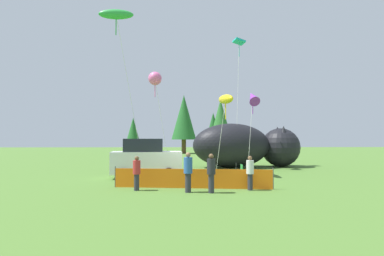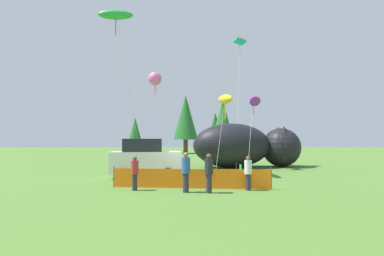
{
  "view_description": "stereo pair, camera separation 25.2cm",
  "coord_description": "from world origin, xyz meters",
  "px_view_note": "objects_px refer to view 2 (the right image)",
  "views": [
    {
      "loc": [
        -0.33,
        -17.12,
        2.4
      ],
      "look_at": [
        0.27,
        4.84,
        3.13
      ],
      "focal_mm": 28.0,
      "sensor_mm": 36.0,
      "label": 1
    },
    {
      "loc": [
        -0.08,
        -17.13,
        2.4
      ],
      "look_at": [
        0.27,
        4.84,
        3.13
      ],
      "focal_mm": 28.0,
      "sensor_mm": 36.0,
      "label": 2
    }
  ],
  "objects_px": {
    "inflatable_cat": "(245,147)",
    "spectator_in_red_shirt": "(209,172)",
    "spectator_in_white_shirt": "(248,172)",
    "kite_purple_delta": "(253,97)",
    "folding_chair": "(243,172)",
    "kite_green_fish": "(116,16)",
    "spectator_in_grey_shirt": "(135,172)",
    "kite_pink_octopus": "(155,79)",
    "kite_yellow_hero": "(225,99)",
    "spectator_in_green_shirt": "(186,170)",
    "kite_teal_diamond": "(240,44)",
    "parked_car": "(145,159)"
  },
  "relations": [
    {
      "from": "spectator_in_grey_shirt",
      "to": "kite_purple_delta",
      "type": "relative_size",
      "value": 0.25
    },
    {
      "from": "spectator_in_white_shirt",
      "to": "kite_yellow_hero",
      "type": "distance_m",
      "value": 6.79
    },
    {
      "from": "inflatable_cat",
      "to": "kite_teal_diamond",
      "type": "relative_size",
      "value": 0.85
    },
    {
      "from": "kite_purple_delta",
      "to": "kite_pink_octopus",
      "type": "height_order",
      "value": "kite_pink_octopus"
    },
    {
      "from": "spectator_in_white_shirt",
      "to": "kite_purple_delta",
      "type": "distance_m",
      "value": 10.54
    },
    {
      "from": "kite_teal_diamond",
      "to": "kite_green_fish",
      "type": "relative_size",
      "value": 1.04
    },
    {
      "from": "folding_chair",
      "to": "kite_purple_delta",
      "type": "bearing_deg",
      "value": 70.66
    },
    {
      "from": "spectator_in_red_shirt",
      "to": "spectator_in_grey_shirt",
      "type": "relative_size",
      "value": 1.09
    },
    {
      "from": "inflatable_cat",
      "to": "spectator_in_grey_shirt",
      "type": "xyz_separation_m",
      "value": [
        -7.13,
        -10.62,
        -0.79
      ]
    },
    {
      "from": "folding_chair",
      "to": "spectator_in_green_shirt",
      "type": "xyz_separation_m",
      "value": [
        -3.11,
        -3.02,
        0.4
      ]
    },
    {
      "from": "inflatable_cat",
      "to": "spectator_in_green_shirt",
      "type": "relative_size",
      "value": 5.24
    },
    {
      "from": "spectator_in_grey_shirt",
      "to": "kite_teal_diamond",
      "type": "xyz_separation_m",
      "value": [
        6.89,
        11.52,
        9.58
      ]
    },
    {
      "from": "spectator_in_green_shirt",
      "to": "kite_purple_delta",
      "type": "distance_m",
      "value": 11.83
    },
    {
      "from": "inflatable_cat",
      "to": "spectator_in_red_shirt",
      "type": "xyz_separation_m",
      "value": [
        -3.78,
        -11.31,
        -0.72
      ]
    },
    {
      "from": "folding_chair",
      "to": "kite_purple_delta",
      "type": "xyz_separation_m",
      "value": [
        2.02,
        6.61,
        4.98
      ]
    },
    {
      "from": "spectator_in_white_shirt",
      "to": "spectator_in_red_shirt",
      "type": "bearing_deg",
      "value": -161.16
    },
    {
      "from": "spectator_in_white_shirt",
      "to": "spectator_in_grey_shirt",
      "type": "bearing_deg",
      "value": 179.34
    },
    {
      "from": "folding_chair",
      "to": "inflatable_cat",
      "type": "xyz_separation_m",
      "value": [
        1.68,
        8.12,
        1.09
      ]
    },
    {
      "from": "inflatable_cat",
      "to": "kite_purple_delta",
      "type": "height_order",
      "value": "kite_purple_delta"
    },
    {
      "from": "kite_green_fish",
      "to": "inflatable_cat",
      "type": "bearing_deg",
      "value": 32.6
    },
    {
      "from": "spectator_in_red_shirt",
      "to": "kite_green_fish",
      "type": "relative_size",
      "value": 0.16
    },
    {
      "from": "folding_chair",
      "to": "spectator_in_white_shirt",
      "type": "bearing_deg",
      "value": -98.02
    },
    {
      "from": "parked_car",
      "to": "kite_teal_diamond",
      "type": "height_order",
      "value": "kite_teal_diamond"
    },
    {
      "from": "spectator_in_red_shirt",
      "to": "kite_teal_diamond",
      "type": "xyz_separation_m",
      "value": [
        3.53,
        12.21,
        9.51
      ]
    },
    {
      "from": "folding_chair",
      "to": "kite_pink_octopus",
      "type": "bearing_deg",
      "value": 136.57
    },
    {
      "from": "spectator_in_green_shirt",
      "to": "kite_teal_diamond",
      "type": "relative_size",
      "value": 0.16
    },
    {
      "from": "kite_purple_delta",
      "to": "folding_chair",
      "type": "bearing_deg",
      "value": -106.98
    },
    {
      "from": "spectator_in_green_shirt",
      "to": "kite_teal_diamond",
      "type": "bearing_deg",
      "value": 69.34
    },
    {
      "from": "inflatable_cat",
      "to": "kite_teal_diamond",
      "type": "xyz_separation_m",
      "value": [
        -0.25,
        0.9,
        8.79
      ]
    },
    {
      "from": "kite_purple_delta",
      "to": "kite_pink_octopus",
      "type": "relative_size",
      "value": 0.89
    },
    {
      "from": "spectator_in_grey_shirt",
      "to": "kite_yellow_hero",
      "type": "bearing_deg",
      "value": 48.03
    },
    {
      "from": "inflatable_cat",
      "to": "kite_green_fish",
      "type": "height_order",
      "value": "kite_green_fish"
    },
    {
      "from": "spectator_in_green_shirt",
      "to": "spectator_in_white_shirt",
      "type": "bearing_deg",
      "value": 9.29
    },
    {
      "from": "folding_chair",
      "to": "inflatable_cat",
      "type": "bearing_deg",
      "value": 75.98
    },
    {
      "from": "spectator_in_green_shirt",
      "to": "kite_pink_octopus",
      "type": "xyz_separation_m",
      "value": [
        -2.21,
        7.66,
        5.59
      ]
    },
    {
      "from": "spectator_in_green_shirt",
      "to": "spectator_in_white_shirt",
      "type": "distance_m",
      "value": 2.9
    },
    {
      "from": "inflatable_cat",
      "to": "kite_pink_octopus",
      "type": "relative_size",
      "value": 1.31
    },
    {
      "from": "inflatable_cat",
      "to": "spectator_in_white_shirt",
      "type": "height_order",
      "value": "inflatable_cat"
    },
    {
      "from": "kite_purple_delta",
      "to": "spectator_in_white_shirt",
      "type": "bearing_deg",
      "value": -103.92
    },
    {
      "from": "kite_teal_diamond",
      "to": "kite_pink_octopus",
      "type": "distance_m",
      "value": 8.94
    },
    {
      "from": "spectator_in_white_shirt",
      "to": "kite_purple_delta",
      "type": "height_order",
      "value": "kite_purple_delta"
    },
    {
      "from": "folding_chair",
      "to": "kite_pink_octopus",
      "type": "height_order",
      "value": "kite_pink_octopus"
    },
    {
      "from": "spectator_in_red_shirt",
      "to": "kite_green_fish",
      "type": "height_order",
      "value": "kite_green_fish"
    },
    {
      "from": "inflatable_cat",
      "to": "spectator_in_red_shirt",
      "type": "height_order",
      "value": "inflatable_cat"
    },
    {
      "from": "folding_chair",
      "to": "inflatable_cat",
      "type": "distance_m",
      "value": 8.37
    },
    {
      "from": "kite_purple_delta",
      "to": "kite_green_fish",
      "type": "distance_m",
      "value": 11.43
    },
    {
      "from": "inflatable_cat",
      "to": "kite_green_fish",
      "type": "bearing_deg",
      "value": -156.04
    },
    {
      "from": "folding_chair",
      "to": "kite_yellow_hero",
      "type": "relative_size",
      "value": 0.18
    },
    {
      "from": "folding_chair",
      "to": "spectator_in_grey_shirt",
      "type": "distance_m",
      "value": 6.01
    },
    {
      "from": "kite_green_fish",
      "to": "folding_chair",
      "type": "bearing_deg",
      "value": -16.57
    }
  ]
}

